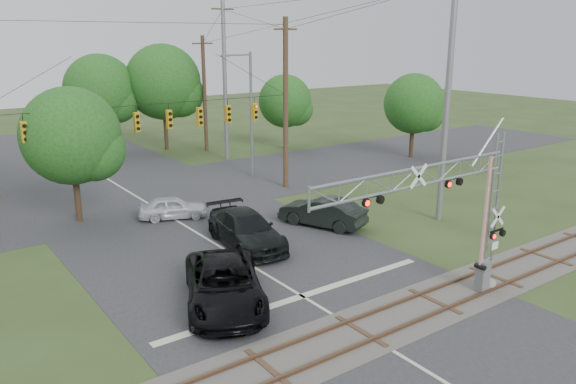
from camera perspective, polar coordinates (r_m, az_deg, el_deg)
ground at (r=19.73m, az=11.51°, el=-16.11°), size 160.00×160.00×0.00m
road_main at (r=26.68m, az=-4.44°, el=-7.09°), size 14.00×90.00×0.02m
road_cross at (r=38.72m, az=-15.29°, el=-0.36°), size 90.00×12.00×0.02m
railroad_track at (r=20.91m, az=7.41°, el=-13.86°), size 90.00×3.20×0.17m
crossing_gantry at (r=21.84m, az=16.04°, el=-1.46°), size 10.01×0.84×6.60m
traffic_signal_span at (r=34.25m, az=-12.22°, el=7.55°), size 19.34×0.36×11.50m
pickup_black at (r=22.39m, az=-6.51°, el=-9.33°), size 5.26×6.93×1.75m
car_dark at (r=28.37m, az=-4.28°, el=-3.83°), size 3.14×6.21×1.73m
sedan_silver at (r=33.27m, az=-11.64°, el=-1.55°), size 4.19×2.84×1.32m
suv_dark at (r=31.33m, az=3.51°, el=-2.03°), size 3.51×5.19×1.62m
streetlight at (r=41.74m, az=-3.97°, el=8.47°), size 2.45×0.26×9.20m
utility_poles at (r=37.10m, az=-11.24°, el=9.04°), size 25.87×26.36×13.70m
treeline at (r=47.37m, az=-24.36°, el=8.54°), size 54.76×26.71×10.00m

